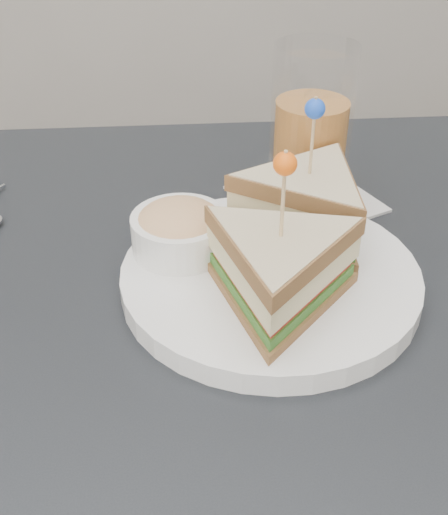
# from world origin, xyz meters

# --- Properties ---
(table) EXTENTS (0.80, 0.80, 0.75)m
(table) POSITION_xyz_m (0.00, 0.00, 0.67)
(table) COLOR black
(table) RESTS_ON ground
(plate_meal) EXTENTS (0.33, 0.33, 0.15)m
(plate_meal) POSITION_xyz_m (0.06, 0.04, 0.79)
(plate_meal) COLOR white
(plate_meal) RESTS_ON table
(drink_set) EXTENTS (0.17, 0.17, 0.17)m
(drink_set) POSITION_xyz_m (0.11, 0.18, 0.82)
(drink_set) COLOR silver
(drink_set) RESTS_ON table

